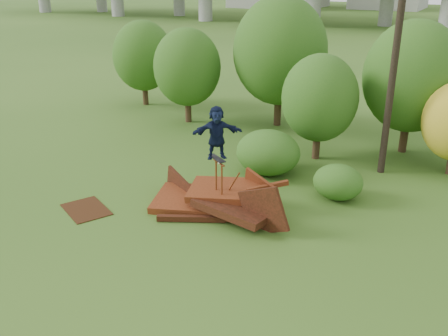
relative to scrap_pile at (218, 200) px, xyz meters
The scene contains 14 objects.
ground 2.19m from the scrap_pile, 62.68° to the right, with size 240.00×240.00×0.00m, color #2D5116.
scrap_pile is the anchor object (origin of this frame).
grind_rail 0.75m from the scrap_pile, 51.04° to the right, with size 0.63×0.44×1.89m.
skateboard 1.59m from the scrap_pile, 86.38° to the right, with size 0.87×0.68×0.09m.
skater 2.50m from the scrap_pile, 86.38° to the right, with size 1.65×0.52×1.78m, color black.
flat_plate 4.65m from the scrap_pile, 151.48° to the right, with size 1.80×1.29×0.03m, color #341B0B.
tree_0 11.33m from the scrap_pile, 127.91° to the left, with size 3.59×3.59×5.07m.
tree_1 11.29m from the scrap_pile, 102.02° to the left, with size 4.84×4.84×6.73m.
tree_2 7.12m from the scrap_pile, 78.99° to the left, with size 3.28×3.28×4.63m.
tree_3 10.84m from the scrap_pile, 64.28° to the left, with size 4.28×4.28×5.94m.
tree_6 15.60m from the scrap_pile, 136.40° to the left, with size 3.65×3.65×5.10m.
shrub_left 3.98m from the scrap_pile, 88.20° to the left, with size 2.64×2.44×1.83m, color #1C5115.
shrub_right 4.48m from the scrap_pile, 41.50° to the left, with size 1.82×1.67×1.29m, color #1C5115.
utility_pole 9.04m from the scrap_pile, 56.47° to the left, with size 1.40×0.28×10.36m.
Camera 1 is at (6.73, -11.73, 7.88)m, focal length 40.00 mm.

